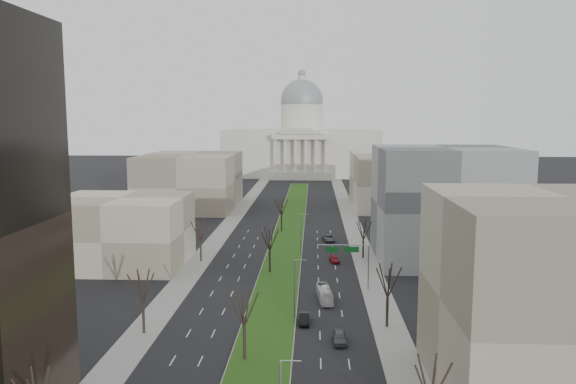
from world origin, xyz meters
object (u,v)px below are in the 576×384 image
(car_red, at_px, (334,259))
(car_grey_near, at_px, (340,337))
(car_grey_far, at_px, (329,238))
(box_van, at_px, (325,294))
(car_black, at_px, (304,319))

(car_red, bearing_deg, car_grey_near, -99.26)
(car_grey_far, distance_m, box_van, 45.43)
(car_grey_near, distance_m, car_black, 8.59)
(car_red, xyz_separation_m, car_grey_far, (-0.68, 20.32, 0.14))
(car_grey_far, bearing_deg, box_van, -100.40)
(car_red, bearing_deg, car_black, -107.32)
(box_van, bearing_deg, car_red, 78.43)
(car_red, height_order, car_grey_far, car_grey_far)
(car_grey_far, relative_size, box_van, 0.69)
(car_black, relative_size, car_grey_far, 0.78)
(car_black, distance_m, car_red, 36.07)
(box_van, bearing_deg, car_black, -112.86)
(car_grey_near, height_order, box_van, box_van)
(car_red, relative_size, box_van, 0.54)
(car_grey_far, height_order, box_van, box_van)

